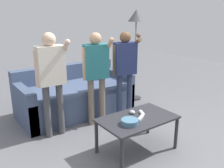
% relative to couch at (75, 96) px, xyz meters
% --- Properties ---
extents(ground_plane, '(12.00, 12.00, 0.00)m').
position_rel_couch_xyz_m(ground_plane, '(0.10, -1.50, -0.30)').
color(ground_plane, slate).
extents(couch, '(1.92, 0.94, 0.80)m').
position_rel_couch_xyz_m(couch, '(0.00, 0.00, 0.00)').
color(couch, '#475675').
rests_on(couch, ground).
extents(coffee_table, '(0.96, 0.58, 0.46)m').
position_rel_couch_xyz_m(coffee_table, '(0.06, -1.59, 0.10)').
color(coffee_table, '#2D2D33').
rests_on(coffee_table, ground).
extents(snack_bowl, '(0.20, 0.20, 0.06)m').
position_rel_couch_xyz_m(snack_bowl, '(-0.14, -1.68, 0.19)').
color(snack_bowl, teal).
rests_on(snack_bowl, coffee_table).
extents(game_remote_nunchuk, '(0.06, 0.09, 0.05)m').
position_rel_couch_xyz_m(game_remote_nunchuk, '(0.08, -1.46, 0.18)').
color(game_remote_nunchuk, white).
rests_on(game_remote_nunchuk, coffee_table).
extents(floor_lamp, '(0.32, 0.32, 1.75)m').
position_rel_couch_xyz_m(floor_lamp, '(1.30, -0.09, 1.20)').
color(floor_lamp, '#2D2D33').
rests_on(floor_lamp, ground).
extents(player_left, '(0.43, 0.34, 1.47)m').
position_rel_couch_xyz_m(player_left, '(-0.63, -0.59, 0.62)').
color(player_left, '#47474C').
rests_on(player_left, ground).
extents(player_center, '(0.42, 0.35, 1.43)m').
position_rel_couch_xyz_m(player_center, '(0.07, -0.62, 0.60)').
color(player_center, '#756656').
rests_on(player_center, ground).
extents(player_right, '(0.42, 0.35, 1.42)m').
position_rel_couch_xyz_m(player_right, '(0.60, -0.65, 0.60)').
color(player_right, '#2D3856').
rests_on(player_right, ground).
extents(game_remote_wand_near, '(0.15, 0.11, 0.03)m').
position_rel_couch_xyz_m(game_remote_wand_near, '(0.06, -1.64, 0.17)').
color(game_remote_wand_near, white).
rests_on(game_remote_wand_near, coffee_table).
extents(game_remote_wand_far, '(0.10, 0.15, 0.03)m').
position_rel_couch_xyz_m(game_remote_wand_far, '(0.17, -1.55, 0.17)').
color(game_remote_wand_far, white).
rests_on(game_remote_wand_far, coffee_table).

